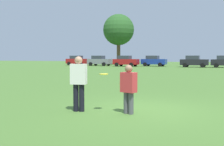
# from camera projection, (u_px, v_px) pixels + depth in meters

# --- Properties ---
(ground_plane) EXTENTS (157.41, 157.41, 0.00)m
(ground_plane) POSITION_uv_depth(u_px,v_px,m) (146.00, 110.00, 8.80)
(ground_plane) COLOR #47702D
(player_thrower) EXTENTS (0.52, 0.36, 1.70)m
(player_thrower) POSITION_uv_depth(u_px,v_px,m) (79.00, 80.00, 8.50)
(player_thrower) COLOR black
(player_thrower) RESTS_ON ground
(player_defender) EXTENTS (0.51, 0.40, 1.45)m
(player_defender) POSITION_uv_depth(u_px,v_px,m) (129.00, 87.00, 8.15)
(player_defender) COLOR #4C4C51
(player_defender) RESTS_ON ground
(frisbee) EXTENTS (0.27, 0.27, 0.03)m
(frisbee) POSITION_uv_depth(u_px,v_px,m) (104.00, 74.00, 8.46)
(frisbee) COLOR yellow
(traffic_cone) EXTENTS (0.32, 0.32, 0.48)m
(traffic_cone) POSITION_uv_depth(u_px,v_px,m) (123.00, 80.00, 16.90)
(traffic_cone) COLOR #D8590C
(traffic_cone) RESTS_ON ground
(parked_car_near_left) EXTENTS (4.30, 2.41, 1.82)m
(parked_car_near_left) POSITION_uv_depth(u_px,v_px,m) (77.00, 60.00, 52.82)
(parked_car_near_left) COLOR maroon
(parked_car_near_left) RESTS_ON ground
(parked_car_mid_left) EXTENTS (4.30, 2.41, 1.82)m
(parked_car_mid_left) POSITION_uv_depth(u_px,v_px,m) (99.00, 61.00, 49.77)
(parked_car_mid_left) COLOR slate
(parked_car_mid_left) RESTS_ON ground
(parked_car_center) EXTENTS (4.30, 2.41, 1.82)m
(parked_car_center) POSITION_uv_depth(u_px,v_px,m) (126.00, 61.00, 46.84)
(parked_car_center) COLOR maroon
(parked_car_center) RESTS_ON ground
(parked_car_mid_right) EXTENTS (4.30, 2.41, 1.82)m
(parked_car_mid_right) POSITION_uv_depth(u_px,v_px,m) (154.00, 61.00, 47.67)
(parked_car_mid_right) COLOR navy
(parked_car_mid_right) RESTS_ON ground
(parked_car_near_right) EXTENTS (4.30, 2.41, 1.82)m
(parked_car_near_right) POSITION_uv_depth(u_px,v_px,m) (194.00, 61.00, 43.36)
(parked_car_near_right) COLOR black
(parked_car_near_right) RESTS_ON ground
(tree_west_oak) EXTENTS (6.36, 6.36, 10.34)m
(tree_west_oak) POSITION_uv_depth(u_px,v_px,m) (119.00, 30.00, 56.88)
(tree_west_oak) COLOR brown
(tree_west_oak) RESTS_ON ground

